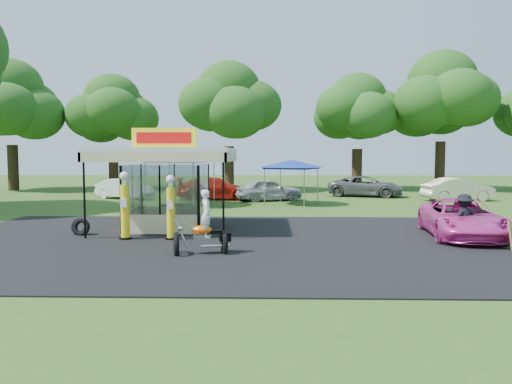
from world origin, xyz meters
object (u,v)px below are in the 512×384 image
bg_car_b (215,188)px  bg_car_e (458,189)px  kiosk_car (178,212)px  bg_car_a (125,189)px  gas_station_kiosk (168,187)px  spectator_east_a (464,218)px  gas_pump_right (171,209)px  tent_west (181,156)px  gas_pump_left (125,207)px  pink_sedan (462,219)px  motorcycle (204,229)px  bg_car_c (269,190)px  tent_east (292,164)px  bg_car_d (366,186)px

bg_car_b → bg_car_e: bearing=-94.9°
kiosk_car → bg_car_a: bg_car_a is taller
gas_station_kiosk → spectator_east_a: bearing=-14.8°
gas_pump_right → tent_west: (-1.83, 12.37, 1.86)m
gas_station_kiosk → gas_pump_left: (-1.03, -2.64, -0.58)m
gas_pump_left → pink_sedan: (12.44, 0.79, -0.47)m
bg_car_b → bg_car_e: bg_car_b is taller
bg_car_b → motorcycle: bearing=-177.7°
gas_pump_left → bg_car_b: 16.46m
bg_car_c → tent_east: size_ratio=1.11×
spectator_east_a → bg_car_e: 17.12m
bg_car_d → kiosk_car: bearing=159.8°
bg_car_d → gas_pump_right: bearing=168.9°
bg_car_c → kiosk_car: bearing=140.5°
motorcycle → tent_east: 16.27m
bg_car_a → gas_pump_left: bearing=-137.3°
tent_east → gas_station_kiosk: bearing=-118.0°
gas_pump_right → bg_car_d: (10.77, 19.28, -0.38)m
pink_sedan → gas_pump_right: bearing=-169.1°
gas_station_kiosk → spectator_east_a: (11.08, -2.92, -0.91)m
pink_sedan → bg_car_e: 15.99m
gas_pump_right → gas_station_kiosk: bearing=103.8°
motorcycle → bg_car_b: motorcycle is taller
gas_station_kiosk → gas_pump_right: gas_station_kiosk is taller
spectator_east_a → bg_car_c: bearing=-84.6°
motorcycle → tent_west: 15.49m
bg_car_a → spectator_east_a: bearing=-108.8°
gas_pump_right → spectator_east_a: size_ratio=1.37×
bg_car_c → gas_pump_left: bearing=143.3°
tent_west → bg_car_a: bearing=136.9°
tent_west → tent_east: bearing=7.2°
gas_pump_left → gas_pump_right: gas_pump_left is taller
gas_station_kiosk → bg_car_b: size_ratio=1.00×
spectator_east_a → tent_west: bearing=-63.9°
gas_station_kiosk → bg_car_a: gas_station_kiosk is taller
bg_car_d → bg_car_e: size_ratio=1.17×
motorcycle → tent_east: size_ratio=0.53×
kiosk_car → bg_car_e: bearing=-57.0°
kiosk_car → tent_west: size_ratio=0.59×
bg_car_d → tent_west: size_ratio=1.16×
spectator_east_a → tent_east: (-5.45, 13.52, 1.65)m
gas_station_kiosk → kiosk_car: (-0.00, 2.21, -1.30)m
bg_car_d → tent_east: tent_east is taller
bg_car_c → tent_west: 6.66m
bg_car_a → bg_car_b: (6.44, -0.46, 0.07)m
gas_pump_right → bg_car_d: gas_pump_right is taller
kiosk_car → pink_sedan: 12.12m
pink_sedan → tent_east: 13.84m
gas_station_kiosk → gas_pump_right: bearing=-76.2°
tent_west → bg_car_d: bearing=28.7°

